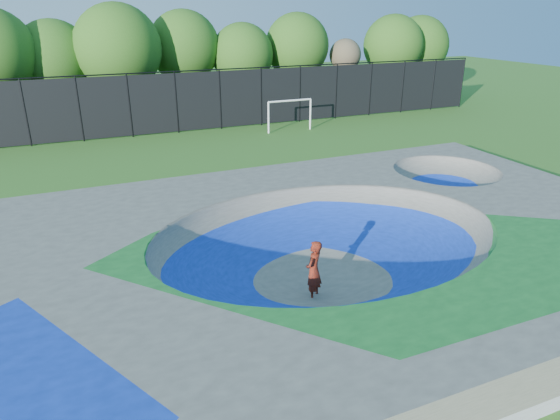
% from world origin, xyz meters
% --- Properties ---
extents(ground, '(120.00, 120.00, 0.00)m').
position_xyz_m(ground, '(0.00, 0.00, 0.00)').
color(ground, '#2F651C').
rests_on(ground, ground).
extents(skate_deck, '(22.00, 14.00, 1.50)m').
position_xyz_m(skate_deck, '(0.00, 0.00, 0.75)').
color(skate_deck, gray).
rests_on(skate_deck, ground).
extents(skater, '(0.78, 0.76, 1.81)m').
position_xyz_m(skater, '(-1.06, -1.11, 0.90)').
color(skater, red).
rests_on(skater, ground).
extents(skateboard, '(0.76, 0.64, 0.05)m').
position_xyz_m(skateboard, '(-1.06, -1.11, 0.03)').
color(skateboard, black).
rests_on(skateboard, ground).
extents(soccer_goal, '(3.22, 0.12, 2.12)m').
position_xyz_m(soccer_goal, '(7.05, 18.46, 1.47)').
color(soccer_goal, white).
rests_on(soccer_goal, ground).
extents(fence, '(48.09, 0.09, 4.04)m').
position_xyz_m(fence, '(0.00, 21.00, 2.10)').
color(fence, black).
rests_on(fence, ground).
extents(treeline, '(53.56, 7.77, 8.28)m').
position_xyz_m(treeline, '(-2.85, 26.02, 4.94)').
color(treeline, '#402E20').
rests_on(treeline, ground).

